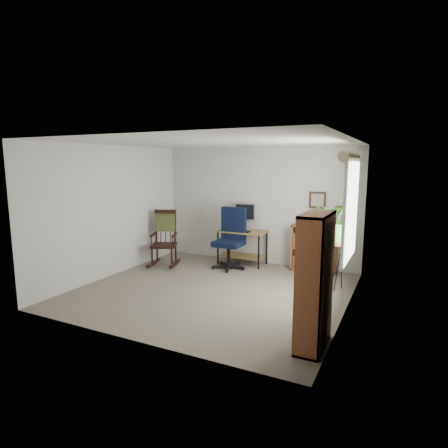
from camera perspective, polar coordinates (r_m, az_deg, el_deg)
The scene contains 18 objects.
floor at distance 6.30m, azimuth -1.64°, elevation -10.01°, with size 4.20×4.00×0.00m, color gray.
ceiling at distance 5.95m, azimuth -1.75°, elevation 12.37°, with size 4.20×4.00×0.00m, color silver.
wall_back at distance 7.81m, azimuth 5.21°, elevation 2.79°, with size 4.20×0.00×2.40m, color beige.
wall_front at distance 4.37m, azimuth -14.09°, elevation -2.62°, with size 4.20×0.00×2.40m, color beige.
wall_left at distance 7.22m, azimuth -16.58°, elevation 1.91°, with size 0.00×4.00×2.40m, color beige.
wall_right at distance 5.36m, azimuth 18.54°, elevation -0.64°, with size 0.00×4.00×2.40m, color beige.
window at distance 5.64m, azimuth 18.67°, elevation 1.87°, with size 0.12×1.20×1.50m, color silver, non-canonical shape.
desk at distance 7.76m, azimuth 2.80°, elevation -3.58°, with size 0.98×0.54×0.70m, color olive, non-canonical shape.
monitor at distance 7.78m, azimuth 3.25°, elevation 1.18°, with size 0.46×0.16×0.56m, color #B7B8BC, non-canonical shape.
keyboard at distance 7.58m, azimuth 2.46°, elevation -1.07°, with size 0.40×0.15×0.03m, color black.
office_chair at distance 7.36m, azimuth 0.72°, elevation -2.21°, with size 0.67×0.67×1.23m, color black, non-canonical shape.
rocking_chair at distance 7.71m, azimuth -9.18°, elevation -2.09°, with size 0.59×0.99×1.15m, color black, non-canonical shape.
low_bookshelf at distance 7.42m, azimuth 13.52°, elevation -3.70°, with size 0.84×0.28×0.89m, color #985631, non-canonical shape.
tall_bookshelf at distance 4.33m, azimuth 13.63°, elevation -8.55°, with size 0.29×0.68×1.54m, color #985631, non-canonical shape.
plant_stand at distance 6.48m, azimuth 16.72°, elevation -5.80°, with size 0.24×0.24×0.87m, color black, non-canonical shape.
spider_plant at distance 6.29m, azimuth 17.18°, elevation 3.96°, with size 1.69×1.88×1.46m, color #346A25.
potted_plant_small at distance 7.28m, azimuth 15.83°, elevation -0.03°, with size 0.13×0.24×0.11m, color #346A25.
framed_picture at distance 7.42m, azimuth 14.05°, elevation 3.55°, with size 0.32×0.04×0.32m, color black, non-canonical shape.
Camera 1 is at (2.79, -5.25, 2.08)m, focal length 30.00 mm.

